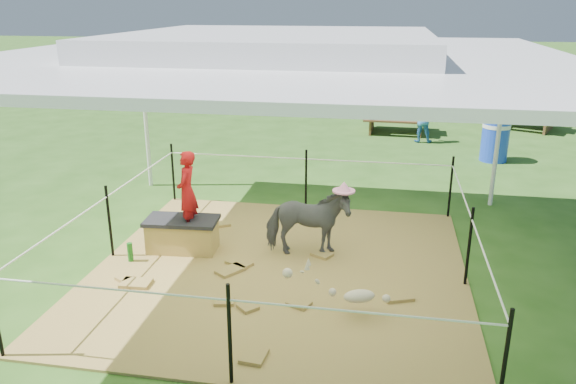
% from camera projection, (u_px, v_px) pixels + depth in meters
% --- Properties ---
extents(ground, '(90.00, 90.00, 0.00)m').
position_uv_depth(ground, '(280.00, 271.00, 7.07)').
color(ground, '#2D5919').
rests_on(ground, ground).
extents(hay_patch, '(4.60, 4.60, 0.03)m').
position_uv_depth(hay_patch, '(280.00, 270.00, 7.06)').
color(hay_patch, brown).
rests_on(hay_patch, ground).
extents(canopy_tent, '(6.30, 6.30, 2.90)m').
position_uv_depth(canopy_tent, '(278.00, 52.00, 6.20)').
color(canopy_tent, silver).
rests_on(canopy_tent, ground).
extents(rope_fence, '(4.54, 4.54, 1.00)m').
position_uv_depth(rope_fence, '(279.00, 224.00, 6.86)').
color(rope_fence, black).
rests_on(rope_fence, ground).
extents(straw_bale, '(0.93, 0.51, 0.40)m').
position_uv_depth(straw_bale, '(183.00, 236.00, 7.54)').
color(straw_bale, '#B59841').
rests_on(straw_bale, hay_patch).
extents(dark_cloth, '(0.99, 0.56, 0.05)m').
position_uv_depth(dark_cloth, '(182.00, 221.00, 7.46)').
color(dark_cloth, black).
rests_on(dark_cloth, straw_bale).
extents(woman, '(0.28, 0.41, 1.08)m').
position_uv_depth(woman, '(187.00, 184.00, 7.28)').
color(woman, red).
rests_on(woman, straw_bale).
extents(green_bottle, '(0.07, 0.07, 0.25)m').
position_uv_depth(green_bottle, '(130.00, 252.00, 7.23)').
color(green_bottle, '#176818').
rests_on(green_bottle, hay_patch).
extents(pony, '(1.15, 0.65, 0.92)m').
position_uv_depth(pony, '(307.00, 223.00, 7.30)').
color(pony, '#4A4A4E').
rests_on(pony, hay_patch).
extents(pink_hat, '(0.29, 0.29, 0.13)m').
position_uv_depth(pink_hat, '(308.00, 184.00, 7.13)').
color(pink_hat, '#FF93C7').
rests_on(pink_hat, pony).
extents(foal, '(1.03, 0.79, 0.51)m').
position_uv_depth(foal, '(359.00, 294.00, 5.94)').
color(foal, beige).
rests_on(foal, hay_patch).
extents(trash_barrel, '(0.58, 0.58, 0.87)m').
position_uv_depth(trash_barrel, '(495.00, 141.00, 11.81)').
color(trash_barrel, blue).
rests_on(trash_barrel, ground).
extents(picnic_table_near, '(1.64, 1.21, 0.66)m').
position_uv_depth(picnic_table_near, '(396.00, 120.00, 14.42)').
color(picnic_table_near, brown).
rests_on(picnic_table_near, ground).
extents(picnic_table_far, '(2.04, 1.80, 0.71)m').
position_uv_depth(picnic_table_far, '(523.00, 115.00, 14.89)').
color(picnic_table_far, '#54331D').
rests_on(picnic_table_far, ground).
extents(distant_person, '(0.57, 0.46, 1.11)m').
position_uv_depth(distant_person, '(422.00, 119.00, 13.37)').
color(distant_person, '#2F71B3').
rests_on(distant_person, ground).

